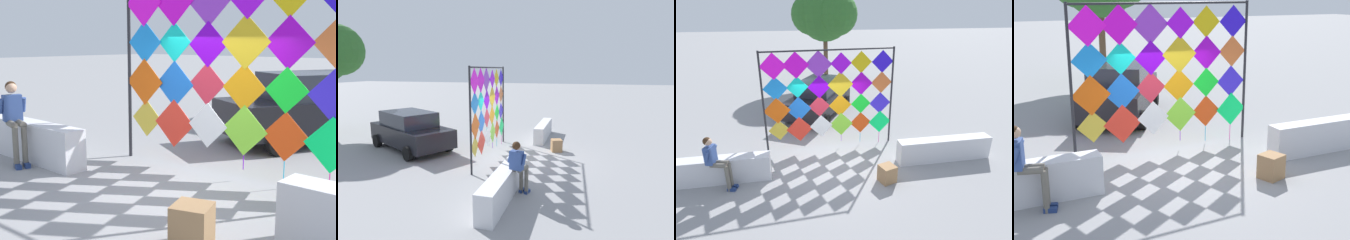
% 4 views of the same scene
% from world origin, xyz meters
% --- Properties ---
extents(ground, '(120.00, 120.00, 0.00)m').
position_xyz_m(ground, '(0.00, 0.00, 0.00)').
color(ground, gray).
extents(plaza_ledge_left, '(3.27, 0.47, 0.80)m').
position_xyz_m(plaza_ledge_left, '(-3.72, -0.38, 0.40)').
color(plaza_ledge_left, silver).
rests_on(plaza_ledge_left, ground).
extents(plaza_ledge_right, '(3.27, 0.47, 0.80)m').
position_xyz_m(plaza_ledge_right, '(3.72, -0.38, 0.40)').
color(plaza_ledge_right, silver).
rests_on(plaza_ledge_right, ground).
extents(kite_display_rack, '(4.70, 0.30, 3.67)m').
position_xyz_m(kite_display_rack, '(0.01, 1.28, 2.11)').
color(kite_display_rack, '#232328').
rests_on(kite_display_rack, ground).
extents(seated_vendor, '(0.78, 0.56, 1.64)m').
position_xyz_m(seated_vendor, '(-3.51, -0.77, 0.98)').
color(seated_vendor, '#666056').
rests_on(seated_vendor, ground).
extents(parked_car, '(3.72, 4.71, 1.69)m').
position_xyz_m(parked_car, '(0.01, 5.03, 0.86)').
color(parked_car, black).
rests_on(parked_car, ground).
extents(cardboard_box_large, '(0.56, 0.55, 0.53)m').
position_xyz_m(cardboard_box_large, '(1.38, -1.31, 0.27)').
color(cardboard_box_large, '#9E754C').
rests_on(cardboard_box_large, ground).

